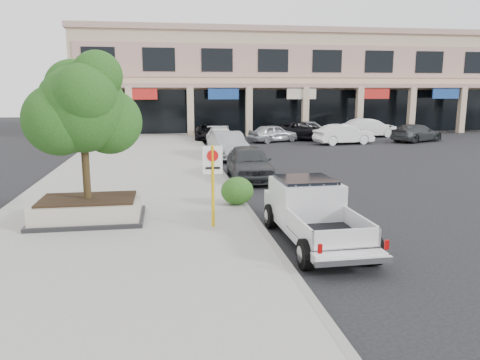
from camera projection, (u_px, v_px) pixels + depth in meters
name	position (u px, v px, depth m)	size (l,w,h in m)	color
ground	(310.00, 226.00, 13.80)	(120.00, 120.00, 0.00)	black
sidewalk	(133.00, 188.00, 18.75)	(8.00, 52.00, 0.15)	gray
curb	(230.00, 185.00, 19.36)	(0.20, 52.00, 0.15)	gray
strip_mall	(286.00, 82.00, 47.03)	(40.55, 12.43, 9.50)	tan
planter	(89.00, 210.00, 13.80)	(3.20, 2.20, 0.68)	black
planter_tree	(88.00, 109.00, 13.41)	(2.90, 2.55, 4.00)	#2F2112
no_parking_sign	(213.00, 175.00, 12.98)	(0.55, 0.09, 2.30)	#DEAC0B
hedge	(237.00, 191.00, 15.68)	(1.10, 0.99, 0.94)	#154A16
pickup_truck	(316.00, 214.00, 12.08)	(1.86, 5.02, 1.58)	silver
curb_car_a	(249.00, 163.00, 20.82)	(1.80, 4.48, 1.53)	#2D3033
curb_car_b	(228.00, 145.00, 27.22)	(1.64, 4.71, 1.55)	gray
curb_car_c	(220.00, 137.00, 33.05)	(1.87, 4.59, 1.33)	white
curb_car_d	(210.00, 132.00, 36.95)	(2.21, 4.80, 1.33)	black
lot_car_a	(273.00, 133.00, 35.79)	(1.59, 3.95, 1.35)	#A7ABAF
lot_car_b	(344.00, 134.00, 34.37)	(1.54, 4.41, 1.45)	white
lot_car_c	(417.00, 133.00, 36.01)	(1.90, 4.67, 1.35)	#2D3032
lot_car_d	(303.00, 131.00, 37.10)	(2.41, 5.23, 1.45)	black
lot_car_e	(310.00, 129.00, 38.93)	(1.73, 4.31, 1.47)	#929599
lot_car_f	(369.00, 128.00, 39.33)	(1.65, 4.72, 1.56)	white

